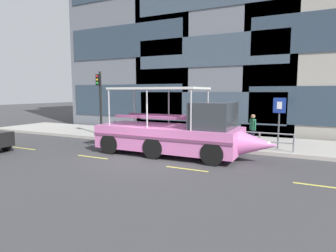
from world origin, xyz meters
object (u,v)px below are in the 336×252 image
Objects in this scene: parking_sign at (279,114)px; leaned_bicycle at (118,130)px; pedestrian_mid_left at (213,123)px; pedestrian_near_bow at (253,127)px; duck_tour_boat at (178,133)px; traffic_light_pole at (100,97)px.

leaned_bicycle is (-9.81, -0.18, -1.38)m from parking_sign.
parking_sign is 3.82m from pedestrian_mid_left.
pedestrian_near_bow is (-1.32, 0.27, -0.73)m from parking_sign.
duck_tour_boat reaches higher than pedestrian_near_bow.
pedestrian_mid_left is at bearing 7.30° from traffic_light_pole.
pedestrian_near_bow is 0.96× the size of pedestrian_mid_left.
pedestrian_near_bow is 2.41m from pedestrian_mid_left.
traffic_light_pole is at bearing -177.32° from pedestrian_near_bow.
parking_sign is 0.30× the size of duck_tour_boat.
duck_tour_boat is 4.94× the size of pedestrian_mid_left.
pedestrian_mid_left is (-3.68, 0.77, -0.69)m from parking_sign.
parking_sign is (11.22, 0.20, -0.80)m from traffic_light_pole.
parking_sign is 1.48× the size of leaned_bicycle.
parking_sign is at bearing 34.21° from duck_tour_boat.
parking_sign is 1.53× the size of pedestrian_near_bow.
traffic_light_pole is 2.49× the size of pedestrian_near_bow.
duck_tour_boat is at bearing -145.79° from parking_sign.
pedestrian_near_bow is (8.49, 0.45, 0.65)m from leaned_bicycle.
leaned_bicycle is 0.20× the size of duck_tour_boat.
pedestrian_near_bow is at bearing 47.00° from duck_tour_boat.
traffic_light_pole is 2.42× the size of leaned_bicycle.
duck_tour_boat is (-4.29, -2.92, -0.85)m from parking_sign.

